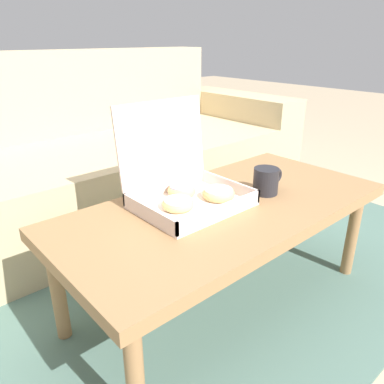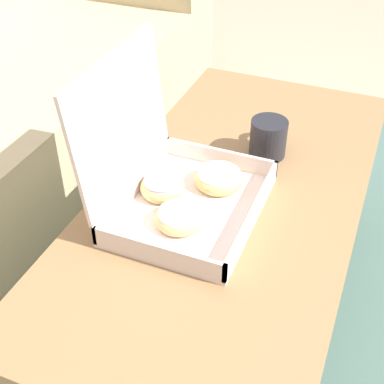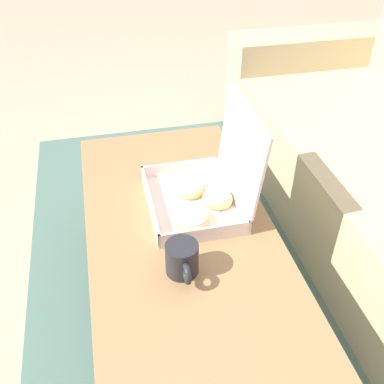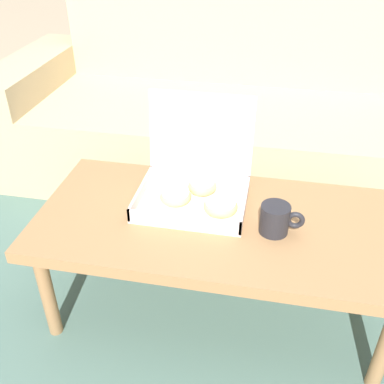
% 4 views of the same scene
% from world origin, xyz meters
% --- Properties ---
extents(ground_plane, '(12.00, 12.00, 0.00)m').
position_xyz_m(ground_plane, '(0.00, 0.00, 0.00)').
color(ground_plane, tan).
extents(area_rug, '(2.56, 1.96, 0.01)m').
position_xyz_m(area_rug, '(0.00, 0.30, 0.01)').
color(area_rug, '#4C6B60').
rests_on(area_rug, ground_plane).
extents(coffee_table, '(1.14, 0.55, 0.40)m').
position_xyz_m(coffee_table, '(0.00, -0.15, 0.36)').
color(coffee_table, '#997047').
rests_on(coffee_table, ground_plane).
extents(pastry_box, '(0.35, 0.30, 0.32)m').
position_xyz_m(pastry_box, '(-0.09, -0.05, 0.46)').
color(pastry_box, silver).
rests_on(pastry_box, coffee_table).
extents(coffee_mug, '(0.13, 0.09, 0.09)m').
position_xyz_m(coffee_mug, '(0.17, -0.18, 0.44)').
color(coffee_mug, '#232328').
rests_on(coffee_mug, coffee_table).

